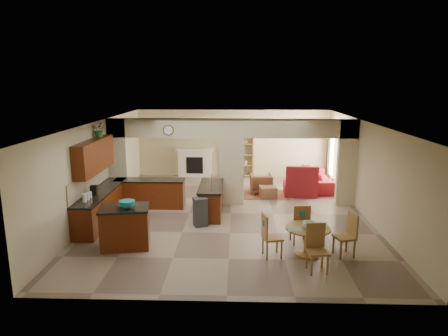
{
  "coord_description": "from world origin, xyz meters",
  "views": [
    {
      "loc": [
        0.17,
        -11.65,
        3.97
      ],
      "look_at": [
        -0.22,
        0.3,
        1.36
      ],
      "focal_mm": 32.0,
      "sensor_mm": 36.0,
      "label": 1
    }
  ],
  "objects_px": {
    "kitchen_island": "(125,227)",
    "dining_table": "(308,237)",
    "sofa": "(319,178)",
    "armchair": "(261,183)"
  },
  "relations": [
    {
      "from": "sofa",
      "to": "dining_table",
      "type": "bearing_deg",
      "value": 162.78
    },
    {
      "from": "kitchen_island",
      "to": "dining_table",
      "type": "bearing_deg",
      "value": -14.98
    },
    {
      "from": "dining_table",
      "to": "sofa",
      "type": "bearing_deg",
      "value": 76.29
    },
    {
      "from": "kitchen_island",
      "to": "dining_table",
      "type": "relative_size",
      "value": 1.27
    },
    {
      "from": "kitchen_island",
      "to": "dining_table",
      "type": "height_order",
      "value": "kitchen_island"
    },
    {
      "from": "kitchen_island",
      "to": "armchair",
      "type": "xyz_separation_m",
      "value": [
        3.58,
        4.93,
        -0.16
      ]
    },
    {
      "from": "kitchen_island",
      "to": "dining_table",
      "type": "xyz_separation_m",
      "value": [
        4.34,
        -0.38,
        -0.04
      ]
    },
    {
      "from": "armchair",
      "to": "kitchen_island",
      "type": "bearing_deg",
      "value": 50.56
    },
    {
      "from": "kitchen_island",
      "to": "armchair",
      "type": "distance_m",
      "value": 6.1
    },
    {
      "from": "dining_table",
      "to": "armchair",
      "type": "relative_size",
      "value": 1.33
    }
  ]
}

